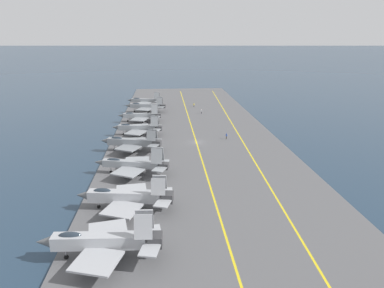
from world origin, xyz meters
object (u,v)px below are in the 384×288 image
parked_jet_third (133,164)px  parked_jet_seventh (146,106)px  parked_jet_fourth (132,142)px  crew_blue_vest (226,136)px  parked_jet_eighth (145,101)px  parked_jet_nearest (102,241)px  parked_jet_sixth (141,116)px  crew_white_vest (201,111)px  parked_jet_second (126,196)px  crew_yellow_vest (194,105)px  parked_jet_fifth (138,128)px

parked_jet_third → parked_jet_seventh: parked_jet_third is taller
parked_jet_fourth → parked_jet_seventh: (47.68, -1.58, -0.04)m
parked_jet_third → crew_blue_vest: bearing=-45.4°
parked_jet_third → parked_jet_eighth: size_ratio=1.09×
parked_jet_seventh → parked_jet_nearest: bearing=179.0°
parked_jet_sixth → parked_jet_third: bearing=-178.5°
parked_jet_sixth → parked_jet_seventh: size_ratio=0.94×
crew_blue_vest → parked_jet_fourth: bearing=108.5°
parked_jet_third → crew_white_vest: size_ratio=9.53×
parked_jet_sixth → crew_blue_vest: size_ratio=8.39×
parked_jet_third → crew_white_vest: bearing=-19.9°
parked_jet_nearest → crew_blue_vest: parked_jet_nearest is taller
parked_jet_third → parked_jet_second: bearing=-179.6°
parked_jet_fourth → crew_white_vest: 48.94m
parked_jet_second → parked_jet_eighth: parked_jet_second is taller
parked_jet_third → parked_jet_seventh: bearing=0.1°
parked_jet_seventh → parked_jet_eighth: size_ratio=1.05×
parked_jet_seventh → parked_jet_eighth: bearing=4.0°
parked_jet_fourth → crew_yellow_vest: parked_jet_fourth is taller
parked_jet_fifth → crew_blue_vest: bearing=-103.1°
crew_yellow_vest → parked_jet_seventh: bearing=113.7°
parked_jet_eighth → parked_jet_fourth: bearing=179.4°
parked_jet_sixth → crew_yellow_vest: (24.26, -20.81, -1.32)m
parked_jet_second → crew_yellow_vest: parked_jet_second is taller
parked_jet_fourth → crew_white_vest: bearing=-28.0°
parked_jet_third → crew_blue_vest: (24.63, -24.95, -1.41)m
parked_jet_seventh → crew_yellow_vest: parked_jet_seventh is taller
crew_yellow_vest → crew_blue_vest: bearing=-173.5°
parked_jet_third → parked_jet_fourth: (15.75, 1.64, 0.13)m
parked_jet_sixth → parked_jet_second: bearing=-178.8°
parked_jet_fifth → crew_white_vest: (28.32, -22.23, -1.43)m
parked_jet_third → crew_blue_vest: 35.09m
parked_jet_eighth → crew_white_vest: bearing=-129.2°
parked_jet_fourth → crew_blue_vest: 28.08m
parked_jet_fifth → parked_jet_sixth: 17.15m
crew_white_vest → crew_blue_vest: (-34.34, -3.65, 0.02)m
crew_yellow_vest → parked_jet_eighth: bearing=76.0°
crew_blue_vest → parked_jet_sixth: bearing=48.5°
parked_jet_nearest → parked_jet_second: bearing=-7.5°
parked_jet_sixth → parked_jet_nearest: bearing=179.7°
parked_jet_nearest → parked_jet_third: parked_jet_nearest is taller
parked_jet_sixth → crew_white_vest: bearing=-63.7°
parked_jet_second → parked_jet_fourth: 31.50m
parked_jet_eighth → crew_blue_vest: 58.64m
parked_jet_second → parked_jet_sixth: (63.48, 1.38, -0.19)m
parked_jet_sixth → crew_yellow_vest: bearing=-40.6°
parked_jet_fourth → crew_blue_vest: bearing=-71.5°
parked_jet_fourth → crew_yellow_vest: 60.17m
parked_jet_second → parked_jet_nearest: bearing=172.5°
parked_jet_second → parked_jet_sixth: 63.50m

